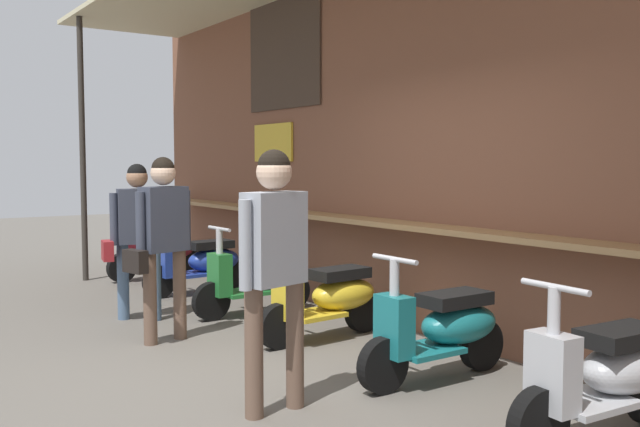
% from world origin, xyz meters
% --- Properties ---
extents(ground_plane, '(35.19, 35.19, 0.00)m').
position_xyz_m(ground_plane, '(0.00, 0.00, 0.00)').
color(ground_plane, '#605B54').
extents(market_stall_facade, '(12.57, 2.11, 3.75)m').
position_xyz_m(market_stall_facade, '(-0.00, 1.91, 2.05)').
color(market_stall_facade, brown).
rests_on(market_stall_facade, ground_plane).
extents(scooter_maroon, '(0.50, 1.40, 0.97)m').
position_xyz_m(scooter_maroon, '(-4.87, 1.08, 0.39)').
color(scooter_maroon, maroon).
rests_on(scooter_maroon, ground_plane).
extents(scooter_blue, '(0.48, 1.40, 0.97)m').
position_xyz_m(scooter_blue, '(-3.50, 1.08, 0.39)').
color(scooter_blue, '#233D9E').
rests_on(scooter_blue, ground_plane).
extents(scooter_green, '(0.46, 1.40, 0.97)m').
position_xyz_m(scooter_green, '(-2.03, 1.08, 0.39)').
color(scooter_green, '#237533').
rests_on(scooter_green, ground_plane).
extents(scooter_yellow, '(0.49, 1.40, 0.97)m').
position_xyz_m(scooter_yellow, '(-0.74, 1.08, 0.39)').
color(scooter_yellow, gold).
rests_on(scooter_yellow, ground_plane).
extents(scooter_teal, '(0.46, 1.40, 0.97)m').
position_xyz_m(scooter_teal, '(0.73, 1.08, 0.39)').
color(scooter_teal, '#197075').
rests_on(scooter_teal, ground_plane).
extents(scooter_silver, '(0.50, 1.40, 0.97)m').
position_xyz_m(scooter_silver, '(2.11, 1.08, 0.39)').
color(scooter_silver, '#B2B5BA').
rests_on(scooter_silver, ground_plane).
extents(shopper_with_handbag, '(0.36, 0.66, 1.62)m').
position_xyz_m(shopper_with_handbag, '(-2.49, -0.12, 0.98)').
color(shopper_with_handbag, slate).
rests_on(shopper_with_handbag, ground_plane).
extents(shopper_browsing, '(0.29, 0.57, 1.72)m').
position_xyz_m(shopper_browsing, '(0.62, -0.32, 1.06)').
color(shopper_browsing, brown).
rests_on(shopper_browsing, ground_plane).
extents(shopper_passing, '(0.37, 0.66, 1.68)m').
position_xyz_m(shopper_passing, '(-1.49, -0.23, 1.03)').
color(shopper_passing, brown).
rests_on(shopper_passing, ground_plane).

